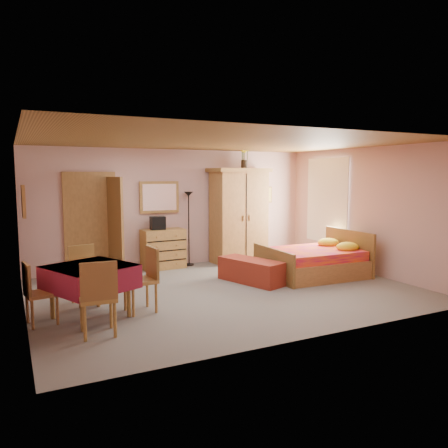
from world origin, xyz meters
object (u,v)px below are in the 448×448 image
chest_of_drawers (163,249)px  floor_lamp (189,229)px  chair_north (86,275)px  dining_table (91,292)px  chair_east (140,280)px  stereo (158,223)px  chair_west (41,293)px  chair_south (98,297)px  bed (312,254)px  wall_mirror (159,197)px  bench (251,271)px  sunflower_vase (244,157)px  wardrobe (239,215)px

chest_of_drawers → floor_lamp: 0.75m
chair_north → dining_table: bearing=74.4°
chest_of_drawers → chair_east: size_ratio=0.95×
chest_of_drawers → floor_lamp: floor_lamp is taller
stereo → chair_west: size_ratio=0.35×
chest_of_drawers → chair_south: chair_south is taller
stereo → bed: size_ratio=0.16×
wall_mirror → dining_table: (-1.99, -2.93, -1.17)m
wall_mirror → bench: bearing=-62.5°
chair_west → chair_north: bearing=126.2°
stereo → sunflower_vase: bearing=-1.1°
bench → dining_table: (-3.09, -0.78, 0.16)m
wardrobe → chair_north: size_ratio=2.38×
bench → chair_north: size_ratio=1.45×
sunflower_vase → wardrobe: bearing=-173.5°
dining_table → bench: bearing=14.2°
wall_mirror → wardrobe: bearing=-7.9°
chest_of_drawers → wall_mirror: size_ratio=1.04×
dining_table → chair_south: 0.73m
chair_north → chair_west: bearing=34.2°
stereo → chair_east: size_ratio=0.32×
wall_mirror → chair_north: wall_mirror is taller
chair_east → bed: bearing=-84.0°
bed → chair_west: (-5.11, -0.68, -0.01)m
chest_of_drawers → chair_west: (-2.64, -2.69, 0.00)m
stereo → chair_south: bearing=-118.9°
sunflower_vase → chair_south: sunflower_vase is taller
chair_east → wardrobe: bearing=-54.4°
stereo → wardrobe: size_ratio=0.14×
wardrobe → dining_table: size_ratio=2.10×
chair_south → sunflower_vase: bearing=44.6°
wall_mirror → chair_west: wall_mirror is taller
dining_table → chair_north: 0.75m
floor_lamp → chair_east: (-1.91, -2.82, -0.35)m
wall_mirror → dining_table: 3.73m
stereo → chair_north: stereo is taller
floor_lamp → bed: size_ratio=0.87×
chair_north → sunflower_vase: bearing=-164.8°
wall_mirror → floor_lamp: size_ratio=0.53×
wall_mirror → chair_west: (-2.64, -2.90, -1.12)m
stereo → bed: bearing=-37.8°
chair_south → chair_west: chair_south is taller
floor_lamp → dining_table: 3.86m
bench → chair_south: 3.47m
bed → chair_north: 4.41m
chair_south → chair_north: bearing=90.9°
stereo → chair_north: 2.74m
wardrobe → chair_north: 4.28m
bench → chair_south: size_ratio=1.35×
bed → chair_north: chair_north is taller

